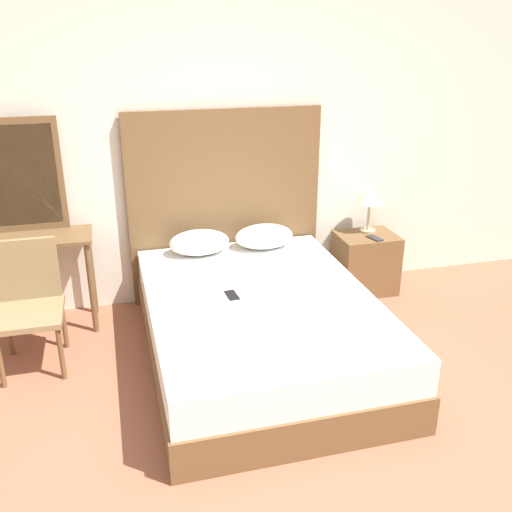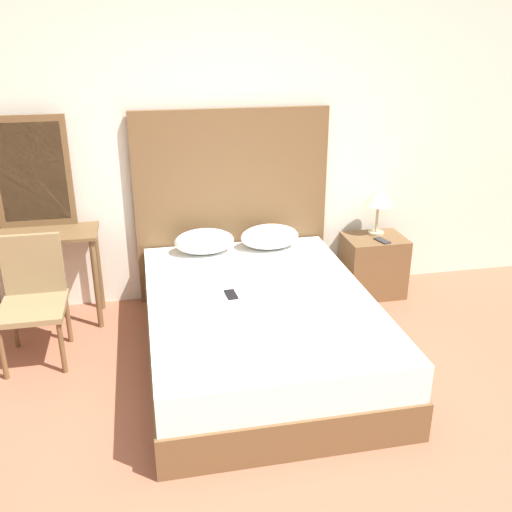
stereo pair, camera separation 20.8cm
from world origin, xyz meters
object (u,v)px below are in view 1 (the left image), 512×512
vanity_desk (32,257)px  bed (260,328)px  nightstand (365,263)px  table_lamp (370,196)px  phone_on_nightstand (375,238)px  phone_on_bed (232,295)px  chair (29,298)px

vanity_desk → bed: bearing=-29.4°
nightstand → table_lamp: bearing=64.8°
phone_on_nightstand → bed: bearing=-148.3°
table_lamp → phone_on_nightstand: table_lamp is taller
table_lamp → bed: bearing=-142.9°
bed → nightstand: size_ratio=4.07×
table_lamp → phone_on_nightstand: (-0.02, -0.18, -0.32)m
bed → phone_on_bed: size_ratio=13.87×
phone_on_nightstand → vanity_desk: size_ratio=0.18×
vanity_desk → chair: chair is taller
bed → chair: size_ratio=2.47×
phone_on_nightstand → chair: size_ratio=0.19×
table_lamp → phone_on_nightstand: size_ratio=2.54×
table_lamp → nightstand: bearing=-115.2°
table_lamp → vanity_desk: (-2.78, -0.07, -0.25)m
bed → nightstand: bearing=35.4°
vanity_desk → table_lamp: bearing=1.4°
bed → table_lamp: bearing=37.1°
phone_on_bed → chair: 1.39m
phone_on_bed → phone_on_nightstand: size_ratio=0.95×
nightstand → chair: chair is taller
phone_on_nightstand → chair: chair is taller
nightstand → vanity_desk: vanity_desk is taller
phone_on_bed → table_lamp: 1.72m
bed → chair: bearing=165.6°
bed → phone_on_nightstand: bearing=31.7°
bed → chair: (-1.54, 0.39, 0.24)m
table_lamp → chair: bearing=-168.9°
bed → nightstand: (1.20, 0.86, 0.02)m
nightstand → chair: bearing=-170.4°
bed → phone_on_nightstand: size_ratio=13.13×
bed → table_lamp: table_lamp is taller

